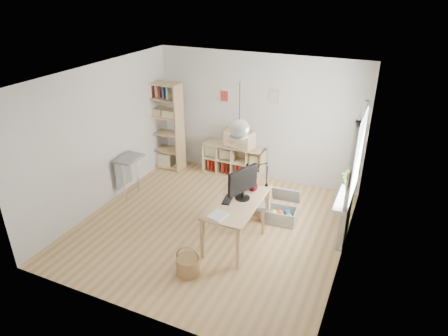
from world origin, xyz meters
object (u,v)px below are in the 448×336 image
at_px(storage_chest, 282,212).
at_px(chair, 251,198).
at_px(desk, 238,205).
at_px(drawer_chest, 239,138).
at_px(monitor, 243,182).
at_px(cube_shelf, 233,162).
at_px(tall_bookshelf, 164,123).

bearing_deg(storage_chest, chair, -145.61).
xyz_separation_m(desk, chair, (0.06, 0.46, -0.10)).
height_order(desk, drawer_chest, drawer_chest).
bearing_deg(storage_chest, monitor, -127.30).
relative_size(desk, monitor, 2.51).
distance_m(storage_chest, monitor, 1.25).
bearing_deg(cube_shelf, tall_bookshelf, -169.81).
relative_size(tall_bookshelf, chair, 2.04).
height_order(desk, cube_shelf, desk).
distance_m(desk, monitor, 0.41).
xyz_separation_m(storage_chest, monitor, (-0.49, -0.75, 0.87)).
bearing_deg(desk, drawer_chest, 111.68).
height_order(cube_shelf, storage_chest, cube_shelf).
relative_size(chair, monitor, 1.64).
xyz_separation_m(cube_shelf, storage_chest, (1.56, -1.39, -0.12)).
distance_m(cube_shelf, monitor, 2.51).
bearing_deg(cube_shelf, desk, -65.39).
height_order(tall_bookshelf, drawer_chest, tall_bookshelf).
relative_size(desk, drawer_chest, 2.26).
bearing_deg(tall_bookshelf, chair, -29.35).
bearing_deg(chair, desk, -120.22).
bearing_deg(cube_shelf, drawer_chest, -15.18).
relative_size(desk, cube_shelf, 1.07).
relative_size(chair, storage_chest, 1.56).
height_order(cube_shelf, monitor, monitor).
distance_m(desk, storage_chest, 1.11).
distance_m(chair, drawer_chest, 1.99).
distance_m(desk, tall_bookshelf, 3.27).
height_order(storage_chest, monitor, monitor).
bearing_deg(storage_chest, drawer_chest, 132.14).
bearing_deg(storage_chest, tall_bookshelf, 156.36).
xyz_separation_m(storage_chest, drawer_chest, (-1.41, 1.35, 0.73)).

